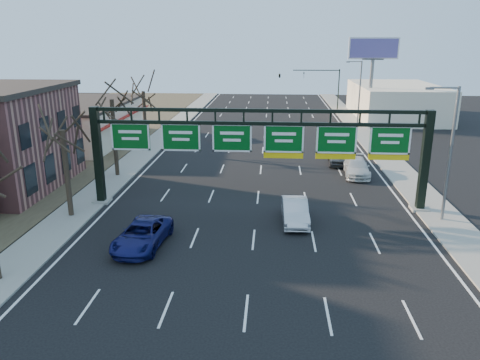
# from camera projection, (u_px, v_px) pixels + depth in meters

# --- Properties ---
(ground) EXTENTS (160.00, 160.00, 0.00)m
(ground) POSITION_uv_depth(u_px,v_px,m) (252.00, 254.00, 26.84)
(ground) COLOR black
(ground) RESTS_ON ground
(sidewalk_left) EXTENTS (3.00, 120.00, 0.12)m
(sidewalk_left) POSITION_uv_depth(u_px,v_px,m) (134.00, 161.00, 46.78)
(sidewalk_left) COLOR gray
(sidewalk_left) RESTS_ON ground
(sidewalk_right) EXTENTS (3.00, 120.00, 0.12)m
(sidewalk_right) POSITION_uv_depth(u_px,v_px,m) (394.00, 166.00, 45.05)
(sidewalk_right) COLOR gray
(sidewalk_right) RESTS_ON ground
(dirt_strip_left) EXTENTS (21.00, 120.00, 0.06)m
(dirt_strip_left) POSITION_uv_depth(u_px,v_px,m) (16.00, 159.00, 47.61)
(dirt_strip_left) COLOR #473D2B
(dirt_strip_left) RESTS_ON ground
(lane_markings) EXTENTS (21.60, 120.00, 0.01)m
(lane_markings) POSITION_uv_depth(u_px,v_px,m) (261.00, 164.00, 45.93)
(lane_markings) COLOR white
(lane_markings) RESTS_ON ground
(sign_gantry) EXTENTS (24.60, 1.20, 7.20)m
(sign_gantry) POSITION_uv_depth(u_px,v_px,m) (260.00, 145.00, 33.12)
(sign_gantry) COLOR black
(sign_gantry) RESTS_ON ground
(cream_strip) EXTENTS (10.90, 18.40, 4.70)m
(cream_strip) POSITION_uv_depth(u_px,v_px,m) (82.00, 122.00, 55.28)
(cream_strip) COLOR beige
(cream_strip) RESTS_ON ground
(building_right_distant) EXTENTS (12.00, 20.00, 5.00)m
(building_right_distant) POSITION_uv_depth(u_px,v_px,m) (396.00, 101.00, 72.49)
(building_right_distant) COLOR beige
(building_right_distant) RESTS_ON ground
(tree_gantry) EXTENTS (3.60, 3.60, 8.48)m
(tree_gantry) POSITION_uv_depth(u_px,v_px,m) (60.00, 114.00, 30.41)
(tree_gantry) COLOR #2E2419
(tree_gantry) RESTS_ON sidewalk_left
(tree_mid) EXTENTS (3.60, 3.60, 9.24)m
(tree_mid) POSITION_uv_depth(u_px,v_px,m) (111.00, 87.00, 39.74)
(tree_mid) COLOR #2E2419
(tree_mid) RESTS_ON sidewalk_left
(tree_far) EXTENTS (3.60, 3.60, 8.86)m
(tree_far) POSITION_uv_depth(u_px,v_px,m) (143.00, 81.00, 49.39)
(tree_far) COLOR #2E2419
(tree_far) RESTS_ON sidewalk_left
(streetlight_near) EXTENTS (2.15, 0.22, 9.00)m
(streetlight_near) POSITION_uv_depth(u_px,v_px,m) (449.00, 148.00, 30.25)
(streetlight_near) COLOR slate
(streetlight_near) RESTS_ON sidewalk_right
(streetlight_far) EXTENTS (2.15, 0.22, 9.00)m
(streetlight_far) POSITION_uv_depth(u_px,v_px,m) (359.00, 91.00, 62.70)
(streetlight_far) COLOR slate
(streetlight_far) RESTS_ON sidewalk_right
(billboard_right) EXTENTS (7.00, 0.50, 12.00)m
(billboard_right) POSITION_uv_depth(u_px,v_px,m) (373.00, 59.00, 66.12)
(billboard_right) COLOR slate
(billboard_right) RESTS_ON ground
(traffic_signal_mast) EXTENTS (10.16, 0.54, 7.00)m
(traffic_signal_mast) POSITION_uv_depth(u_px,v_px,m) (302.00, 78.00, 77.35)
(traffic_signal_mast) COLOR black
(traffic_signal_mast) RESTS_ON ground
(car_blue_suv) EXTENTS (2.94, 5.53, 1.48)m
(car_blue_suv) POSITION_uv_depth(u_px,v_px,m) (142.00, 235.00, 27.62)
(car_blue_suv) COLOR navy
(car_blue_suv) RESTS_ON ground
(car_silver_sedan) EXTENTS (1.80, 4.77, 1.56)m
(car_silver_sedan) POSITION_uv_depth(u_px,v_px,m) (295.00, 211.00, 31.27)
(car_silver_sedan) COLOR silver
(car_silver_sedan) RESTS_ON ground
(car_white_wagon) EXTENTS (2.46, 5.35, 1.52)m
(car_white_wagon) POSITION_uv_depth(u_px,v_px,m) (357.00, 167.00, 42.00)
(car_white_wagon) COLOR silver
(car_white_wagon) RESTS_ON ground
(car_grey_far) EXTENTS (2.05, 4.56, 1.52)m
(car_grey_far) POSITION_uv_depth(u_px,v_px,m) (338.00, 156.00, 45.83)
(car_grey_far) COLOR #3C3E41
(car_grey_far) RESTS_ON ground
(car_silver_distant) EXTENTS (2.16, 4.57, 1.45)m
(car_silver_distant) POSITION_uv_depth(u_px,v_px,m) (224.00, 134.00, 56.65)
(car_silver_distant) COLOR #B8B7BD
(car_silver_distant) RESTS_ON ground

